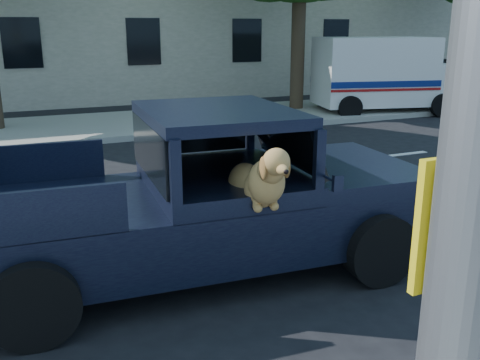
{
  "coord_description": "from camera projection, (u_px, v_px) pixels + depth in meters",
  "views": [
    {
      "loc": [
        -3.73,
        -5.62,
        2.7
      ],
      "look_at": [
        -1.53,
        -0.63,
        1.14
      ],
      "focal_mm": 40.0,
      "sensor_mm": 36.0,
      "label": 1
    }
  ],
  "objects": [
    {
      "name": "pickup_truck",
      "position": [
        191.0,
        219.0,
        5.98
      ],
      "size": [
        5.31,
        2.83,
        1.86
      ],
      "rotation": [
        0.0,
        0.0,
        -0.07
      ],
      "color": "black",
      "rests_on": "ground"
    },
    {
      "name": "ground",
      "position": [
        325.0,
        237.0,
        7.13
      ],
      "size": [
        120.0,
        120.0,
        0.0
      ],
      "primitive_type": "plane",
      "color": "black",
      "rests_on": "ground"
    },
    {
      "name": "far_sidewalk",
      "position": [
        150.0,
        123.0,
        15.2
      ],
      "size": [
        60.0,
        4.0,
        0.15
      ],
      "primitive_type": "cube",
      "color": "gray",
      "rests_on": "ground"
    },
    {
      "name": "mail_truck",
      "position": [
        382.0,
        81.0,
        17.01
      ],
      "size": [
        4.71,
        3.04,
        2.39
      ],
      "rotation": [
        0.0,
        0.0,
        -0.23
      ],
      "color": "silver",
      "rests_on": "ground"
    },
    {
      "name": "lane_stripes",
      "position": [
        318.0,
        164.0,
        10.9
      ],
      "size": [
        21.6,
        0.14,
        0.01
      ],
      "primitive_type": null,
      "color": "silver",
      "rests_on": "ground"
    }
  ]
}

